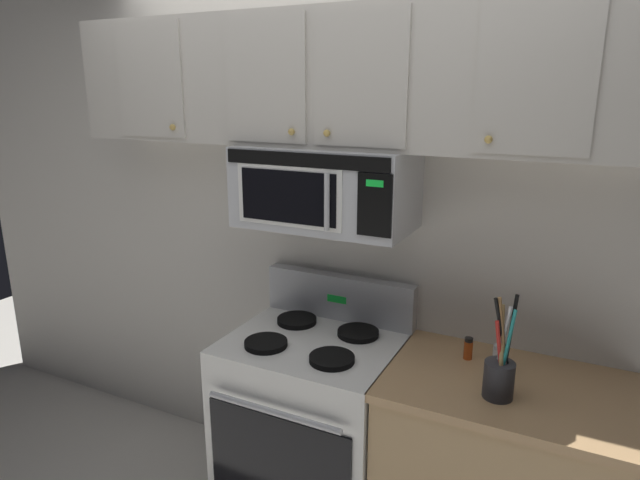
{
  "coord_description": "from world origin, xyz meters",
  "views": [
    {
      "loc": [
        1.04,
        -1.59,
        1.99
      ],
      "look_at": [
        0.0,
        0.49,
        1.35
      ],
      "focal_mm": 31.02,
      "sensor_mm": 36.0,
      "label": 1
    }
  ],
  "objects_px": {
    "over_range_microwave": "(325,187)",
    "spice_jar": "(468,348)",
    "utensil_crock_charcoal": "(500,372)",
    "stove_range": "(314,424)",
    "salt_shaker": "(497,359)"
  },
  "relations": [
    {
      "from": "over_range_microwave",
      "to": "utensil_crock_charcoal",
      "type": "xyz_separation_m",
      "value": [
        0.82,
        -0.23,
        -0.57
      ]
    },
    {
      "from": "utensil_crock_charcoal",
      "to": "spice_jar",
      "type": "bearing_deg",
      "value": 122.99
    },
    {
      "from": "salt_shaker",
      "to": "spice_jar",
      "type": "bearing_deg",
      "value": 155.18
    },
    {
      "from": "over_range_microwave",
      "to": "spice_jar",
      "type": "distance_m",
      "value": 0.91
    },
    {
      "from": "over_range_microwave",
      "to": "stove_range",
      "type": "bearing_deg",
      "value": -89.86
    },
    {
      "from": "stove_range",
      "to": "over_range_microwave",
      "type": "xyz_separation_m",
      "value": [
        -0.0,
        0.12,
        1.11
      ]
    },
    {
      "from": "over_range_microwave",
      "to": "spice_jar",
      "type": "bearing_deg",
      "value": 1.41
    },
    {
      "from": "utensil_crock_charcoal",
      "to": "spice_jar",
      "type": "xyz_separation_m",
      "value": [
        -0.16,
        0.25,
        -0.06
      ]
    },
    {
      "from": "salt_shaker",
      "to": "utensil_crock_charcoal",
      "type": "bearing_deg",
      "value": -79.2
    },
    {
      "from": "over_range_microwave",
      "to": "utensil_crock_charcoal",
      "type": "distance_m",
      "value": 1.03
    },
    {
      "from": "spice_jar",
      "to": "utensil_crock_charcoal",
      "type": "bearing_deg",
      "value": -57.01
    },
    {
      "from": "utensil_crock_charcoal",
      "to": "spice_jar",
      "type": "distance_m",
      "value": 0.3
    },
    {
      "from": "utensil_crock_charcoal",
      "to": "salt_shaker",
      "type": "relative_size",
      "value": 3.43
    },
    {
      "from": "utensil_crock_charcoal",
      "to": "spice_jar",
      "type": "height_order",
      "value": "utensil_crock_charcoal"
    },
    {
      "from": "stove_range",
      "to": "utensil_crock_charcoal",
      "type": "relative_size",
      "value": 2.85
    }
  ]
}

